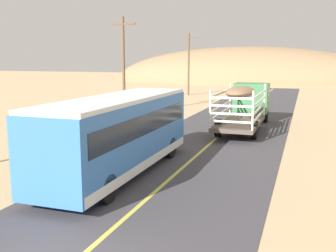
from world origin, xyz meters
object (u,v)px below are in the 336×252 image
Objects in this scene: bus at (119,133)px; power_pole_mid at (124,63)px; power_pole_far at (189,62)px; livestock_truck at (247,101)px; boulder_far_horizon at (109,111)px.

power_pole_mid is (-7.38, 16.04, 2.63)m from bus.
bus is 1.25× the size of power_pole_far.
livestock_truck is 14.08m from bus.
power_pole_far is (-7.38, 35.54, 2.53)m from bus.
bus is at bearing -61.26° from boulder_far_horizon.
bus is 18.71m from boulder_far_horizon.
power_pole_mid is at bearing 114.71° from bus.
power_pole_mid is at bearing -11.30° from boulder_far_horizon.
bus is 36.39m from power_pole_far.
power_pole_far reaches higher than bus.
livestock_truck is 16.43× the size of boulder_far_horizon.
livestock_truck is 12.64m from boulder_far_horizon.
power_pole_mid is at bearing 167.62° from livestock_truck.
power_pole_mid is 19.51m from power_pole_far.
power_pole_mid is (-10.68, 2.34, 2.58)m from livestock_truck.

